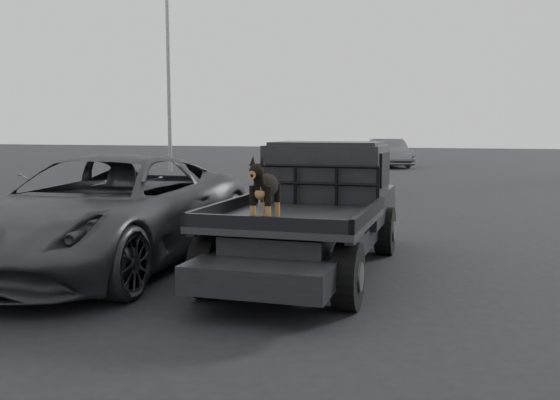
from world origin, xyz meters
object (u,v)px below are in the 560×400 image
(flatbed_ute, at_px, (312,239))
(distant_car_a, at_px, (389,153))
(parked_suv, at_px, (106,211))
(dog, at_px, (265,191))

(flatbed_ute, distance_m, distant_car_a, 24.62)
(flatbed_ute, bearing_deg, parked_suv, -170.69)
(dog, relative_size, distant_car_a, 0.17)
(flatbed_ute, distance_m, dog, 1.86)
(dog, xyz_separation_m, distant_car_a, (-1.80, 26.21, -0.56))
(flatbed_ute, xyz_separation_m, dog, (-0.14, -1.66, 0.83))
(parked_suv, distance_m, distant_car_a, 25.05)
(flatbed_ute, xyz_separation_m, distant_car_a, (-1.94, 24.55, 0.27))
(dog, height_order, parked_suv, dog)
(parked_suv, xyz_separation_m, distant_car_a, (1.03, 25.03, -0.08))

